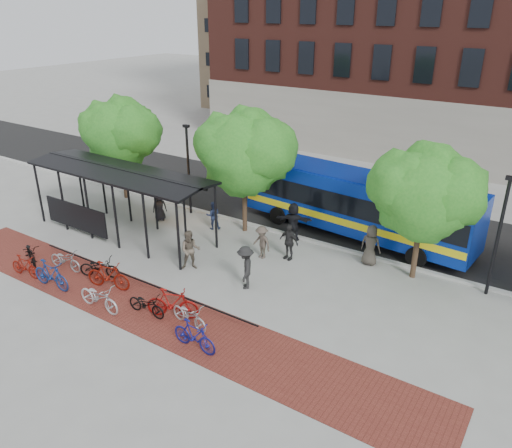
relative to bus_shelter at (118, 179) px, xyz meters
The scene contains 31 objects.
ground 8.68m from the bus_shelter, ahead, with size 160.00×160.00×0.00m, color #9E9E99.
asphalt_street 12.12m from the bus_shelter, 46.19° to the left, with size 160.00×8.00×0.01m, color black.
curb 9.74m from the bus_shelter, 28.84° to the left, with size 160.00×0.25×0.12m, color #B7B7B2.
brick_strip 8.19m from the bus_shelter, 36.40° to the right, with size 24.00×3.00×0.01m, color maroon.
bike_rack_rail 6.74m from the bus_shelter, 36.84° to the right, with size 12.00×0.05×0.95m, color black.
bus_shelter is the anchor object (origin of this frame).
tree_a 5.52m from the bus_shelter, 134.60° to the left, with size 4.90×4.00×6.18m.
tree_b 6.64m from the bus_shelter, 36.21° to the left, with size 5.15×4.20×6.47m.
tree_c 14.77m from the bus_shelter, 15.06° to the left, with size 4.66×3.80×5.92m.
lamp_post_left 4.24m from the bus_shelter, 74.47° to the left, with size 0.35×0.20×5.12m.
lamp_post_right 17.61m from the bus_shelter, 13.39° to the left, with size 0.35×0.20×5.12m.
bus 12.11m from the bus_shelter, 32.41° to the left, with size 12.41×3.81×3.30m.
bike_0 5.42m from the bus_shelter, 102.35° to the right, with size 0.68×1.94×1.02m, color black.
bike_1 6.13m from the bus_shelter, 91.64° to the right, with size 0.47×1.66×1.00m, color maroon.
bike_2 4.97m from the bus_shelter, 79.26° to the right, with size 0.64×1.85×0.97m, color gray.
bike_3 6.28m from the bus_shelter, 73.29° to the right, with size 0.59×2.08×1.25m, color navy.
bike_4 5.27m from the bus_shelter, 55.60° to the right, with size 0.63×1.81×0.95m, color black.
bike_5 6.14m from the bus_shelter, 48.97° to the right, with size 0.58×2.04×1.23m, color maroon.
bike_6 7.65m from the bus_shelter, 50.11° to the right, with size 0.74×2.12×1.11m, color #BAB9BC.
bike_8 8.44m from the bus_shelter, 36.67° to the right, with size 0.61×1.76×0.92m, color black.
bike_9 8.94m from the bus_shelter, 30.56° to the right, with size 0.58×2.05×1.23m, color maroon.
bike_10 9.78m from the bus_shelter, 28.21° to the right, with size 0.63×1.81×0.95m, color #B2B1B4.
bike_11 11.10m from the bus_shelter, 30.08° to the right, with size 0.53×1.87×1.12m, color navy.
pedestrian_0 3.26m from the bus_shelter, 80.74° to the left, with size 0.77×0.50×1.57m, color black.
pedestrian_2 5.21m from the bus_shelter, 39.97° to the left, with size 0.75×0.59×1.55m, color #1D2745.
pedestrian_3 8.06m from the bus_shelter, 12.15° to the left, with size 1.05×0.60×1.62m, color #4F443A.
pedestrian_4 9.22m from the bus_shelter, 14.55° to the left, with size 1.03×0.43×1.76m, color #282828.
pedestrian_5 9.10m from the bus_shelter, 28.43° to the left, with size 1.83×0.58×1.98m, color black.
pedestrian_6 12.84m from the bus_shelter, 17.65° to the left, with size 0.95×0.62×1.94m, color #443E36.
pedestrian_8 5.95m from the bus_shelter, 10.56° to the right, with size 0.90×0.71×1.86m, color brown.
pedestrian_9 8.79m from the bus_shelter, ahead, with size 1.23×0.71×1.91m, color black.
Camera 1 is at (10.84, -16.57, 11.02)m, focal length 35.00 mm.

